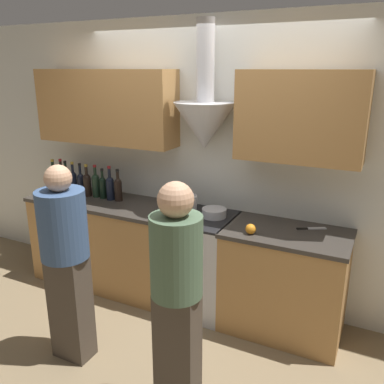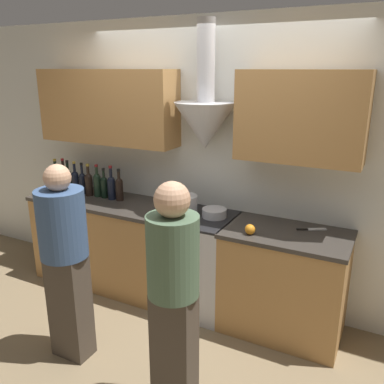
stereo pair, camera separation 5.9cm
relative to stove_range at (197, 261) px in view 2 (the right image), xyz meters
name	(u,v)px [view 2 (the right image)]	position (x,y,z in m)	size (l,w,h in m)	color
ground_plane	(179,324)	(0.00, -0.35, -0.45)	(12.00, 12.00, 0.00)	#847051
wall_back	(202,147)	(-0.09, 0.27, 1.01)	(8.40, 0.55, 2.60)	silver
counter_left	(106,240)	(-1.06, 0.00, 0.00)	(1.49, 0.62, 0.90)	#B27F47
counter_right	(284,282)	(0.81, 0.00, 0.00)	(1.00, 0.62, 0.90)	#B27F47
stove_range	(197,261)	(0.00, 0.00, 0.00)	(0.64, 0.60, 0.90)	silver
wine_bottle_0	(56,177)	(-1.72, 0.04, 0.58)	(0.08, 0.08, 0.34)	black
wine_bottle_1	(64,178)	(-1.62, 0.06, 0.58)	(0.07, 0.07, 0.35)	black
wine_bottle_2	(69,180)	(-1.54, 0.04, 0.58)	(0.07, 0.07, 0.34)	black
wine_bottle_3	(75,181)	(-1.45, 0.04, 0.58)	(0.07, 0.07, 0.34)	black
wine_bottle_4	(83,182)	(-1.36, 0.06, 0.57)	(0.07, 0.07, 0.33)	black
wine_bottle_5	(89,183)	(-1.26, 0.04, 0.58)	(0.08, 0.08, 0.33)	black
wine_bottle_6	(97,183)	(-1.16, 0.06, 0.58)	(0.08, 0.08, 0.33)	black
wine_bottle_7	(104,186)	(-1.07, 0.05, 0.57)	(0.07, 0.07, 0.31)	black
wine_bottle_8	(111,186)	(-0.97, 0.04, 0.58)	(0.08, 0.08, 0.34)	black
wine_bottle_9	(119,188)	(-0.88, 0.05, 0.58)	(0.07, 0.07, 0.32)	black
stock_pot	(183,204)	(-0.14, 0.01, 0.53)	(0.26, 0.26, 0.17)	silver
mixing_bowl	(214,213)	(0.14, 0.05, 0.48)	(0.22, 0.22, 0.08)	silver
orange_fruit	(250,229)	(0.56, -0.18, 0.49)	(0.08, 0.08, 0.08)	orange
chefs_knife	(312,229)	(0.97, 0.14, 0.45)	(0.23, 0.15, 0.01)	silver
person_foreground_left	(65,256)	(-0.56, -1.05, 0.38)	(0.35, 0.35, 1.53)	#473D33
person_foreground_right	(173,292)	(0.42, -1.16, 0.41)	(0.31, 0.31, 1.56)	#473D33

